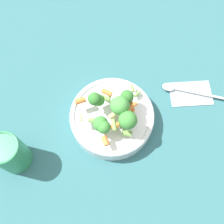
# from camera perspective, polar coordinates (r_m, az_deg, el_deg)

# --- Properties ---
(ground_plane) EXTENTS (3.00, 3.00, 0.00)m
(ground_plane) POSITION_cam_1_polar(r_m,az_deg,el_deg) (0.73, -0.00, -1.97)
(ground_plane) COLOR #2D6066
(bowl) EXTENTS (0.22, 0.22, 0.05)m
(bowl) POSITION_cam_1_polar(r_m,az_deg,el_deg) (0.71, -0.00, -1.18)
(bowl) COLOR silver
(bowl) RESTS_ON ground_plane
(pasta_salad) EXTENTS (0.17, 0.18, 0.08)m
(pasta_salad) POSITION_cam_1_polar(r_m,az_deg,el_deg) (0.64, 0.49, -0.01)
(pasta_salad) COLOR #8CB766
(pasta_salad) RESTS_ON bowl
(cup) EXTENTS (0.08, 0.08, 0.12)m
(cup) POSITION_cam_1_polar(r_m,az_deg,el_deg) (0.69, -21.28, -8.41)
(cup) COLOR #2D7F51
(cup) RESTS_ON ground_plane
(napkin) EXTENTS (0.14, 0.14, 0.01)m
(napkin) POSITION_cam_1_polar(r_m,az_deg,el_deg) (0.80, 16.78, 3.91)
(napkin) COLOR #B2BCC6
(napkin) RESTS_ON ground_plane
(spoon) EXTENTS (0.19, 0.09, 0.01)m
(spoon) POSITION_cam_1_polar(r_m,az_deg,el_deg) (0.79, 15.40, 4.60)
(spoon) COLOR silver
(spoon) RESTS_ON napkin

